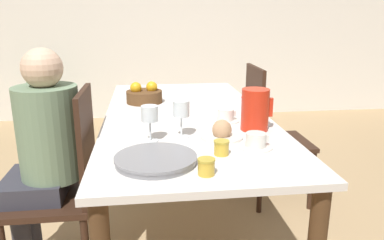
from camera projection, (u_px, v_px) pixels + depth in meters
The scene contains 17 objects.
ground_plane at pixel (186, 233), 2.36m from camera, with size 20.00×20.00×0.00m, color tan.
wall_back at pixel (161, 16), 4.72m from camera, with size 10.00×0.06×2.60m.
dining_table at pixel (186, 131), 2.17m from camera, with size 0.91×1.93×0.78m.
chair_person_side at pixel (66, 184), 1.87m from camera, with size 0.42×0.42×0.99m.
chair_opposite at pixel (269, 133), 2.66m from camera, with size 0.42×0.42×0.99m.
person_seated at pixel (44, 147), 1.83m from camera, with size 0.39×0.41×1.19m.
red_pitcher at pixel (255, 109), 1.84m from camera, with size 0.16×0.14×0.21m.
wine_glass_water at pixel (181, 110), 1.72m from camera, with size 0.08×0.08×0.17m.
wine_glass_juice at pixel (150, 116), 1.67m from camera, with size 0.08×0.08×0.16m.
teacup_near_person at pixel (256, 141), 1.61m from camera, with size 0.15×0.15×0.07m.
teacup_across at pixel (226, 116), 2.01m from camera, with size 0.15×0.15×0.07m.
serving_tray at pixel (156, 160), 1.45m from camera, with size 0.32×0.32×0.03m.
bread_plate at pixel (222, 132), 1.74m from camera, with size 0.20×0.20×0.09m.
jam_jar_amber at pixel (206, 166), 1.34m from camera, with size 0.06×0.06×0.06m.
jam_jar_red at pixel (221, 147), 1.53m from camera, with size 0.06×0.06×0.06m.
fruit_bowl at pixel (144, 95), 2.42m from camera, with size 0.23×0.23×0.14m.
potted_plant at pixel (44, 94), 4.27m from camera, with size 0.40×0.40×0.68m.
Camera 1 is at (-0.22, -2.06, 1.34)m, focal length 35.00 mm.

